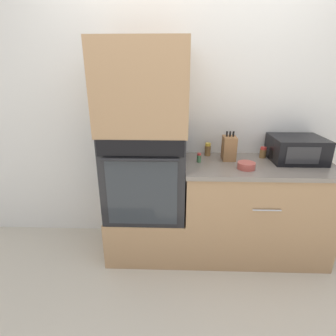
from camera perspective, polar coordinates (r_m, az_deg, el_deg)
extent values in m
plane|color=beige|center=(2.42, 3.62, -21.33)|extent=(12.00, 12.00, 0.00)
cube|color=silver|center=(2.46, 3.88, 11.96)|extent=(8.00, 0.05, 2.50)
cube|color=#A87F56|center=(2.54, -4.43, -13.09)|extent=(0.69, 0.60, 0.42)
cube|color=black|center=(2.28, -4.82, -0.96)|extent=(0.66, 0.59, 0.73)
cube|color=black|center=(1.90, -6.09, 4.24)|extent=(0.64, 0.01, 0.12)
cube|color=#33E54C|center=(1.90, -6.11, 4.21)|extent=(0.09, 0.00, 0.03)
cube|color=#282D33|center=(2.03, -5.72, -5.42)|extent=(0.54, 0.01, 0.54)
cylinder|color=black|center=(1.89, -6.13, 1.74)|extent=(0.56, 0.02, 0.02)
cube|color=#A87F56|center=(2.12, -5.40, 17.00)|extent=(0.69, 0.60, 0.68)
cube|color=#A87F56|center=(2.52, 18.07, -8.89)|extent=(1.24, 0.60, 0.84)
cube|color=slate|center=(2.34, 19.22, 0.51)|extent=(1.26, 0.63, 0.03)
cylinder|color=#B7B7BC|center=(2.17, 20.76, -8.61)|extent=(0.22, 0.01, 0.01)
cube|color=black|center=(2.51, 26.14, 3.76)|extent=(0.43, 0.37, 0.21)
cube|color=#28282B|center=(2.34, 27.33, 2.44)|extent=(0.26, 0.01, 0.14)
cube|color=olive|center=(2.34, 13.13, 4.23)|extent=(0.11, 0.14, 0.21)
cylinder|color=black|center=(2.30, 12.70, 7.26)|extent=(0.02, 0.02, 0.04)
cylinder|color=black|center=(2.31, 13.38, 7.24)|extent=(0.02, 0.02, 0.04)
cylinder|color=black|center=(2.32, 14.05, 7.21)|extent=(0.02, 0.02, 0.04)
cylinder|color=#B24C42|center=(2.18, 16.68, 0.51)|extent=(0.14, 0.14, 0.05)
cylinder|color=#427047|center=(2.25, 6.76, 2.05)|extent=(0.04, 0.04, 0.06)
cylinder|color=red|center=(2.24, 6.80, 3.01)|extent=(0.03, 0.03, 0.02)
cylinder|color=brown|center=(2.44, 8.63, 3.77)|extent=(0.05, 0.05, 0.09)
cylinder|color=gold|center=(2.42, 8.71, 5.09)|extent=(0.05, 0.05, 0.03)
cylinder|color=brown|center=(2.50, 19.95, 2.98)|extent=(0.06, 0.06, 0.08)
cylinder|color=red|center=(2.49, 20.08, 4.05)|extent=(0.05, 0.05, 0.02)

